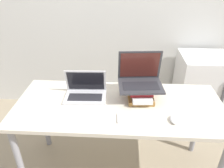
% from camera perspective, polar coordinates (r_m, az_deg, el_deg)
% --- Properties ---
extents(wall_back, '(8.00, 0.05, 2.70)m').
position_cam_1_polar(wall_back, '(2.57, 2.95, 20.96)').
color(wall_back, silver).
rests_on(wall_back, ground_plane).
extents(desk, '(1.64, 0.70, 0.75)m').
position_cam_1_polar(desk, '(1.77, 1.85, -7.42)').
color(desk, beige).
rests_on(desk, ground_plane).
extents(laptop_left, '(0.34, 0.23, 0.22)m').
position_cam_1_polar(laptop_left, '(1.80, -6.93, -2.01)').
color(laptop_left, silver).
rests_on(laptop_left, desk).
extents(book_stack, '(0.21, 0.29, 0.11)m').
position_cam_1_polar(book_stack, '(1.77, 7.43, -2.30)').
color(book_stack, olive).
rests_on(book_stack, desk).
extents(laptop_on_books, '(0.36, 0.29, 0.27)m').
position_cam_1_polar(laptop_on_books, '(1.74, 7.36, 1.37)').
color(laptop_on_books, '#333338').
rests_on(laptop_on_books, book_stack).
extents(wireless_keyboard, '(0.32, 0.12, 0.01)m').
position_cam_1_polar(wireless_keyboard, '(1.58, 7.20, -8.91)').
color(wireless_keyboard, silver).
rests_on(wireless_keyboard, desk).
extents(mouse, '(0.06, 0.10, 0.03)m').
position_cam_1_polar(mouse, '(1.60, 15.92, -8.88)').
color(mouse, white).
rests_on(mouse, desk).
extents(mini_fridge, '(0.52, 0.51, 0.84)m').
position_cam_1_polar(mini_fridge, '(2.73, 21.76, -1.46)').
color(mini_fridge, white).
rests_on(mini_fridge, ground_plane).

